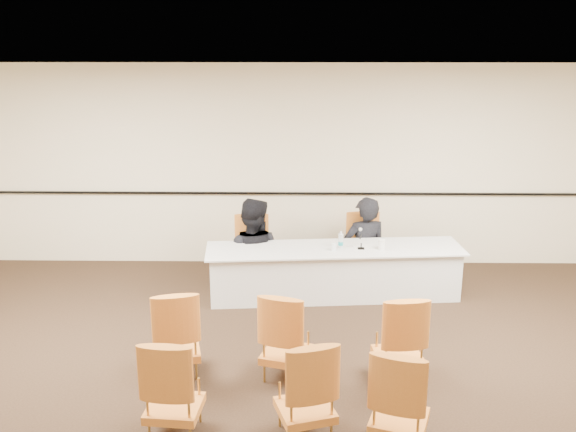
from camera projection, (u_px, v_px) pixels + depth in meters
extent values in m
plane|color=black|center=(284.00, 409.00, 6.06)|extent=(10.00, 10.00, 0.00)
plane|color=silver|center=(284.00, 86.00, 5.22)|extent=(10.00, 10.00, 0.00)
cube|color=#F2E6BE|center=(290.00, 166.00, 9.48)|extent=(10.00, 0.04, 3.00)
cube|color=black|center=(290.00, 193.00, 9.55)|extent=(9.80, 0.04, 0.03)
imported|color=black|center=(364.00, 257.00, 9.08)|extent=(0.72, 0.56, 1.75)
imported|color=black|center=(252.00, 261.00, 8.98)|extent=(1.00, 0.85, 1.81)
cube|color=white|center=(365.00, 247.00, 8.48)|extent=(0.33, 0.27, 0.00)
cylinder|color=white|center=(334.00, 247.00, 8.34)|extent=(0.07, 0.07, 0.10)
cylinder|color=white|center=(382.00, 245.00, 8.36)|extent=(0.10, 0.10, 0.14)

